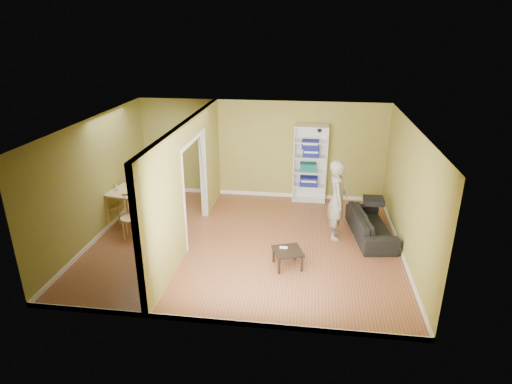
{
  "coord_description": "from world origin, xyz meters",
  "views": [
    {
      "loc": [
        1.31,
        -8.11,
        4.4
      ],
      "look_at": [
        0.2,
        0.2,
        1.1
      ],
      "focal_mm": 30.0,
      "sensor_mm": 36.0,
      "label": 1
    }
  ],
  "objects_px": {
    "chair_near": "(131,217)",
    "coffee_table": "(288,253)",
    "chair_left": "(112,205)",
    "sofa": "(371,221)",
    "dining_table": "(138,195)",
    "bookshelf": "(310,164)",
    "chair_far": "(154,195)",
    "person": "(338,193)"
  },
  "relations": [
    {
      "from": "chair_near",
      "to": "coffee_table",
      "type": "bearing_deg",
      "value": -26.56
    },
    {
      "from": "coffee_table",
      "to": "chair_left",
      "type": "relative_size",
      "value": 0.59
    },
    {
      "from": "sofa",
      "to": "dining_table",
      "type": "xyz_separation_m",
      "value": [
        -5.29,
        -0.08,
        0.38
      ]
    },
    {
      "from": "dining_table",
      "to": "chair_left",
      "type": "bearing_deg",
      "value": 177.88
    },
    {
      "from": "bookshelf",
      "to": "chair_far",
      "type": "xyz_separation_m",
      "value": [
        -3.78,
        -1.41,
        -0.51
      ]
    },
    {
      "from": "person",
      "to": "dining_table",
      "type": "xyz_separation_m",
      "value": [
        -4.52,
        0.05,
        -0.3
      ]
    },
    {
      "from": "dining_table",
      "to": "chair_near",
      "type": "bearing_deg",
      "value": -83.18
    },
    {
      "from": "coffee_table",
      "to": "chair_near",
      "type": "distance_m",
      "value": 3.57
    },
    {
      "from": "bookshelf",
      "to": "coffee_table",
      "type": "distance_m",
      "value": 3.57
    },
    {
      "from": "sofa",
      "to": "bookshelf",
      "type": "distance_m",
      "value": 2.49
    },
    {
      "from": "chair_left",
      "to": "chair_near",
      "type": "xyz_separation_m",
      "value": [
        0.76,
        -0.68,
        0.04
      ]
    },
    {
      "from": "chair_near",
      "to": "sofa",
      "type": "bearing_deg",
      "value": -5.73
    },
    {
      "from": "coffee_table",
      "to": "chair_near",
      "type": "bearing_deg",
      "value": 167.21
    },
    {
      "from": "chair_left",
      "to": "chair_far",
      "type": "xyz_separation_m",
      "value": [
        0.81,
        0.61,
        0.05
      ]
    },
    {
      "from": "bookshelf",
      "to": "chair_left",
      "type": "distance_m",
      "value": 5.04
    },
    {
      "from": "coffee_table",
      "to": "chair_left",
      "type": "xyz_separation_m",
      "value": [
        -4.24,
        1.47,
        0.14
      ]
    },
    {
      "from": "chair_far",
      "to": "sofa",
      "type": "bearing_deg",
      "value": -169.22
    },
    {
      "from": "sofa",
      "to": "chair_far",
      "type": "distance_m",
      "value": 5.2
    },
    {
      "from": "chair_near",
      "to": "chair_far",
      "type": "bearing_deg",
      "value": 74.25
    },
    {
      "from": "chair_far",
      "to": "coffee_table",
      "type": "bearing_deg",
      "value": 165.67
    },
    {
      "from": "bookshelf",
      "to": "coffee_table",
      "type": "xyz_separation_m",
      "value": [
        -0.35,
        -3.48,
        -0.71
      ]
    },
    {
      "from": "dining_table",
      "to": "chair_near",
      "type": "relative_size",
      "value": 1.34
    },
    {
      "from": "coffee_table",
      "to": "chair_left",
      "type": "height_order",
      "value": "chair_left"
    },
    {
      "from": "coffee_table",
      "to": "chair_far",
      "type": "distance_m",
      "value": 4.01
    },
    {
      "from": "sofa",
      "to": "bookshelf",
      "type": "bearing_deg",
      "value": 27.6
    },
    {
      "from": "sofa",
      "to": "coffee_table",
      "type": "bearing_deg",
      "value": 123.29
    },
    {
      "from": "person",
      "to": "bookshelf",
      "type": "bearing_deg",
      "value": 16.34
    },
    {
      "from": "person",
      "to": "chair_near",
      "type": "xyz_separation_m",
      "value": [
        -4.44,
        -0.61,
        -0.55
      ]
    },
    {
      "from": "person",
      "to": "chair_near",
      "type": "bearing_deg",
      "value": 97.63
    },
    {
      "from": "person",
      "to": "coffee_table",
      "type": "distance_m",
      "value": 1.85
    },
    {
      "from": "coffee_table",
      "to": "chair_left",
      "type": "distance_m",
      "value": 4.49
    },
    {
      "from": "person",
      "to": "dining_table",
      "type": "relative_size",
      "value": 1.58
    },
    {
      "from": "bookshelf",
      "to": "chair_near",
      "type": "bearing_deg",
      "value": -144.81
    },
    {
      "from": "dining_table",
      "to": "chair_far",
      "type": "height_order",
      "value": "chair_far"
    },
    {
      "from": "dining_table",
      "to": "chair_left",
      "type": "relative_size",
      "value": 1.46
    },
    {
      "from": "person",
      "to": "chair_near",
      "type": "distance_m",
      "value": 4.51
    },
    {
      "from": "coffee_table",
      "to": "chair_far",
      "type": "xyz_separation_m",
      "value": [
        -3.43,
        2.07,
        0.2
      ]
    },
    {
      "from": "chair_left",
      "to": "chair_near",
      "type": "relative_size",
      "value": 0.92
    },
    {
      "from": "chair_left",
      "to": "coffee_table",
      "type": "bearing_deg",
      "value": 46.84
    },
    {
      "from": "person",
      "to": "chair_left",
      "type": "distance_m",
      "value": 5.23
    },
    {
      "from": "bookshelf",
      "to": "chair_left",
      "type": "relative_size",
      "value": 2.27
    },
    {
      "from": "sofa",
      "to": "chair_left",
      "type": "bearing_deg",
      "value": 82.63
    }
  ]
}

